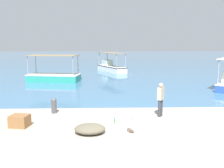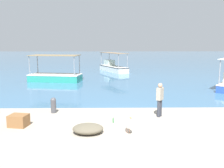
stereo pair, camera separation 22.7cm
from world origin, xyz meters
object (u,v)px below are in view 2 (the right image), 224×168
(net_pile, at_px, (88,129))
(glass_bottle, at_px, (113,120))
(fishing_boat_near_left, at_px, (55,76))
(pelican, at_px, (129,124))
(cargo_crate, at_px, (19,121))
(fisherman_standing, at_px, (160,99))
(mooring_bollard, at_px, (53,105))
(fishing_boat_center, at_px, (113,67))

(net_pile, xyz_separation_m, glass_bottle, (1.06, 1.29, -0.08))
(fishing_boat_near_left, bearing_deg, pelican, -67.26)
(fishing_boat_near_left, height_order, pelican, fishing_boat_near_left)
(cargo_crate, bearing_deg, fisherman_standing, 11.82)
(pelican, height_order, cargo_crate, pelican)
(mooring_bollard, bearing_deg, pelican, -39.55)
(pelican, relative_size, cargo_crate, 1.04)
(fishing_boat_center, relative_size, fishing_boat_near_left, 1.10)
(fisherman_standing, xyz_separation_m, glass_bottle, (-2.32, -0.94, -0.80))
(mooring_bollard, bearing_deg, cargo_crate, -116.87)
(mooring_bollard, height_order, glass_bottle, mooring_bollard)
(fishing_boat_center, bearing_deg, fishing_boat_near_left, -125.24)
(pelican, bearing_deg, fishing_boat_near_left, 112.74)
(pelican, xyz_separation_m, mooring_bollard, (-3.69, 3.04, 0.06))
(pelican, distance_m, cargo_crate, 4.85)
(fishing_boat_near_left, xyz_separation_m, mooring_bollard, (2.14, -10.85, -0.08))
(mooring_bollard, relative_size, net_pile, 0.65)
(cargo_crate, height_order, glass_bottle, cargo_crate)
(fisherman_standing, bearing_deg, net_pile, -146.55)
(fishing_boat_center, xyz_separation_m, cargo_crate, (-4.58, -20.95, -0.32))
(fisherman_standing, xyz_separation_m, net_pile, (-3.37, -2.23, -0.72))
(fisherman_standing, relative_size, cargo_crate, 2.19)
(fishing_boat_center, bearing_deg, cargo_crate, -102.32)
(fishing_boat_center, height_order, glass_bottle, fishing_boat_center)
(net_pile, bearing_deg, fishing_boat_near_left, 106.78)
(pelican, xyz_separation_m, fisherman_standing, (1.73, 2.28, 0.53))
(pelican, distance_m, mooring_bollard, 4.78)
(fishing_boat_near_left, distance_m, fisherman_standing, 13.86)
(pelican, height_order, glass_bottle, pelican)
(fishing_boat_near_left, bearing_deg, cargo_crate, -85.31)
(fishing_boat_center, relative_size, mooring_bollard, 6.86)
(fisherman_standing, bearing_deg, pelican, -127.12)
(fishing_boat_near_left, distance_m, glass_bottle, 13.61)
(fishing_boat_center, height_order, fishing_boat_near_left, fishing_boat_near_left)
(pelican, distance_m, fisherman_standing, 2.91)
(fisherman_standing, bearing_deg, fishing_boat_center, 95.57)
(fishing_boat_near_left, relative_size, pelican, 6.35)
(fisherman_standing, bearing_deg, mooring_bollard, 171.97)
(glass_bottle, bearing_deg, fishing_boat_center, 88.86)
(cargo_crate, bearing_deg, mooring_bollard, 63.13)
(net_pile, bearing_deg, fisherman_standing, 33.45)
(fishing_boat_center, xyz_separation_m, mooring_bollard, (-3.50, -18.83, -0.15))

